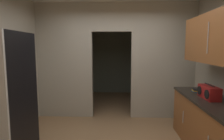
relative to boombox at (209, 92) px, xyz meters
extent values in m
cube|color=#ADA899|center=(-2.71, 1.51, 0.37)|extent=(1.32, 0.12, 2.71)
cube|color=#ADA899|center=(-0.38, 1.51, 0.37)|extent=(1.48, 0.12, 2.71)
cube|color=#ADA899|center=(-1.59, 1.51, 1.40)|extent=(0.92, 0.12, 0.66)
cube|color=gray|center=(-1.50, 4.04, 0.37)|extent=(3.72, 0.10, 2.71)
cube|color=gray|center=(-3.32, 2.78, 0.37)|extent=(0.10, 2.53, 2.71)
cube|color=gray|center=(0.31, 2.78, 0.37)|extent=(0.10, 2.53, 2.71)
cube|color=brown|center=(0.03, -0.18, -0.56)|extent=(0.61, 2.13, 0.84)
cube|color=black|center=(0.03, -0.18, -0.12)|extent=(0.65, 2.13, 0.04)
cylinder|color=#B7BABC|center=(-0.28, 0.29, -0.52)|extent=(0.01, 0.01, 0.22)
cube|color=brown|center=(0.03, -0.18, 0.84)|extent=(0.34, 1.92, 0.75)
cylinder|color=#B7BABC|center=(-0.15, -0.18, 0.84)|extent=(0.01, 0.01, 0.45)
cube|color=maroon|center=(0.00, 0.00, 0.00)|extent=(0.18, 0.44, 0.20)
cylinder|color=#262626|center=(0.00, 0.00, 0.12)|extent=(0.02, 0.30, 0.02)
cylinder|color=black|center=(-0.09, -0.13, 0.00)|extent=(0.01, 0.14, 0.14)
cylinder|color=black|center=(-0.09, 0.13, 0.00)|extent=(0.01, 0.14, 0.14)
cube|color=#2D609E|center=(-0.01, 0.44, -0.09)|extent=(0.14, 0.15, 0.02)
cube|color=gold|center=(-0.02, 0.43, -0.07)|extent=(0.13, 0.14, 0.02)
cube|color=black|center=(-0.02, 0.43, -0.05)|extent=(0.13, 0.13, 0.03)
camera|label=1|loc=(-1.43, -2.97, 0.71)|focal=30.40mm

